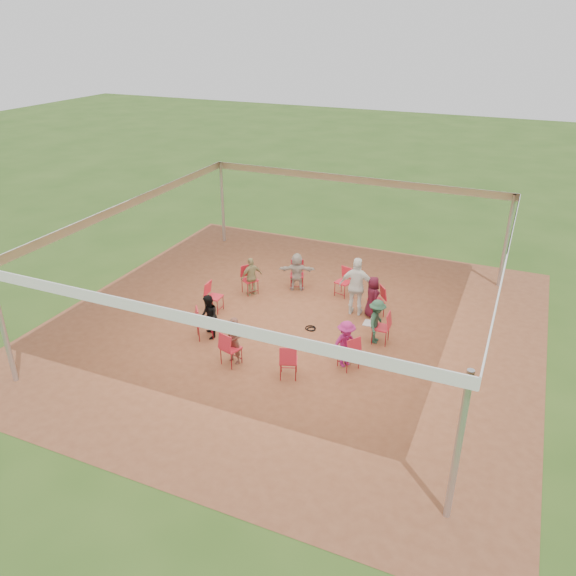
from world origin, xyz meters
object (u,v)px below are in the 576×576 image
at_px(chair_8, 288,361).
at_px(person_seated_1, 372,297).
at_px(chair_6, 205,323).
at_px(standing_person, 357,287).
at_px(person_seated_4, 209,317).
at_px(chair_1, 376,301).
at_px(chair_7, 231,348).
at_px(person_seated_3, 252,277).
at_px(chair_4, 250,280).
at_px(person_seated_2, 297,272).
at_px(laptop, 371,321).
at_px(chair_9, 349,352).
at_px(chair_2, 343,282).
at_px(person_seated_5, 234,341).
at_px(person_seated_6, 346,344).
at_px(person_seated_0, 377,321).
at_px(cable_coil, 311,329).
at_px(chair_3, 297,275).
at_px(chair_5, 214,297).
at_px(chair_0, 381,328).

relative_size(chair_8, person_seated_1, 0.74).
height_order(chair_6, standing_person, standing_person).
distance_m(person_seated_4, standing_person, 4.26).
distance_m(chair_1, standing_person, 0.70).
xyz_separation_m(chair_7, person_seated_3, (-1.27, 3.63, 0.16)).
bearing_deg(chair_4, chair_8, 72.00).
bearing_deg(person_seated_2, laptop, 124.54).
height_order(chair_7, chair_9, same).
xyz_separation_m(chair_2, person_seated_5, (-1.28, -4.58, 0.16)).
bearing_deg(person_seated_6, person_seated_2, 72.00).
bearing_deg(person_seated_0, chair_7, 127.05).
bearing_deg(person_seated_1, cable_coil, 98.91).
bearing_deg(chair_3, chair_6, 54.00).
height_order(chair_6, person_seated_4, person_seated_4).
xyz_separation_m(chair_3, person_seated_3, (-1.08, -1.00, 0.16)).
xyz_separation_m(chair_2, chair_7, (-1.32, -4.70, 0.00)).
relative_size(chair_4, chair_5, 1.00).
xyz_separation_m(person_seated_4, person_seated_6, (3.75, 0.15, 0.00)).
distance_m(chair_0, person_seated_4, 4.53).
bearing_deg(person_seated_5, person_seated_1, 72.00).
distance_m(chair_2, chair_5, 3.95).
bearing_deg(chair_9, person_seated_5, 142.01).
bearing_deg(person_seated_6, chair_9, -90.00).
xyz_separation_m(chair_1, person_seated_0, (0.40, -1.42, 0.16)).
bearing_deg(chair_8, standing_person, 61.54).
height_order(chair_3, person_seated_6, person_seated_6).
distance_m(chair_7, person_seated_6, 2.80).
bearing_deg(chair_2, chair_0, 144.00).
height_order(chair_0, chair_4, same).
height_order(chair_8, chair_9, same).
bearing_deg(chair_5, chair_6, 18.00).
xyz_separation_m(chair_5, chair_7, (1.78, -2.25, 0.00)).
bearing_deg(chair_1, chair_8, 126.00).
height_order(chair_8, cable_coil, chair_8).
xyz_separation_m(chair_5, chair_6, (0.52, -1.41, 0.00)).
bearing_deg(person_seated_4, chair_3, 127.05).
relative_size(chair_3, cable_coil, 2.83).
bearing_deg(laptop, person_seated_2, 52.54).
xyz_separation_m(chair_4, person_seated_0, (4.35, -1.26, 0.16)).
relative_size(chair_8, person_seated_2, 0.74).
relative_size(person_seated_4, person_seated_5, 1.00).
height_order(chair_4, chair_5, same).
height_order(chair_4, standing_person, standing_person).
bearing_deg(chair_3, chair_9, 108.00).
distance_m(chair_1, chair_4, 3.95).
height_order(chair_3, chair_8, same).
height_order(chair_9, person_seated_6, person_seated_6).
xyz_separation_m(chair_5, chair_8, (3.29, -2.19, 0.00)).
xyz_separation_m(person_seated_1, person_seated_2, (-2.63, 0.74, 0.00)).
xyz_separation_m(person_seated_0, cable_coil, (-1.80, -0.07, -0.59)).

